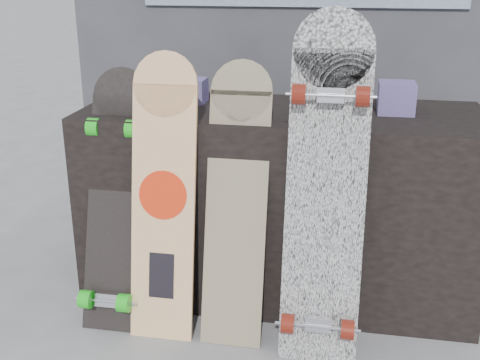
% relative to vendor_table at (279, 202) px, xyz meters
% --- Properties ---
extents(ground, '(60.00, 60.00, 0.00)m').
position_rel_vendor_table_xyz_m(ground, '(0.00, -0.50, -0.40)').
color(ground, slate).
rests_on(ground, ground).
extents(vendor_table, '(1.60, 0.60, 0.80)m').
position_rel_vendor_table_xyz_m(vendor_table, '(0.00, 0.00, 0.00)').
color(vendor_table, black).
rests_on(vendor_table, ground).
extents(booth, '(2.40, 0.22, 2.20)m').
position_rel_vendor_table_xyz_m(booth, '(0.00, 0.85, 0.70)').
color(booth, '#36363B').
rests_on(booth, ground).
extents(merch_box_purple, '(0.18, 0.12, 0.10)m').
position_rel_vendor_table_xyz_m(merch_box_purple, '(-0.42, 0.07, 0.45)').
color(merch_box_purple, '#483266').
rests_on(merch_box_purple, vendor_table).
extents(merch_box_small, '(0.14, 0.14, 0.12)m').
position_rel_vendor_table_xyz_m(merch_box_small, '(0.44, 0.03, 0.46)').
color(merch_box_small, '#483266').
rests_on(merch_box_small, vendor_table).
extents(merch_box_flat, '(0.22, 0.10, 0.06)m').
position_rel_vendor_table_xyz_m(merch_box_flat, '(0.22, 0.10, 0.43)').
color(merch_box_flat, '#D1B78C').
rests_on(merch_box_flat, vendor_table).
extents(longboard_geisha, '(0.24, 0.23, 1.06)m').
position_rel_vendor_table_xyz_m(longboard_geisha, '(-0.39, -0.36, 0.16)').
color(longboard_geisha, beige).
rests_on(longboard_geisha, ground).
extents(longboard_celtic, '(0.23, 0.29, 1.03)m').
position_rel_vendor_table_xyz_m(longboard_celtic, '(-0.12, -0.33, 0.15)').
color(longboard_celtic, '#CEBC8D').
rests_on(longboard_celtic, ground).
extents(longboard_cascadia, '(0.28, 0.32, 1.22)m').
position_rel_vendor_table_xyz_m(longboard_cascadia, '(0.20, -0.39, 0.24)').
color(longboard_cascadia, white).
rests_on(longboard_cascadia, ground).
extents(skateboard_dark, '(0.22, 0.38, 0.98)m').
position_rel_vendor_table_xyz_m(skateboard_dark, '(-0.60, -0.31, 0.11)').
color(skateboard_dark, black).
rests_on(skateboard_dark, ground).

